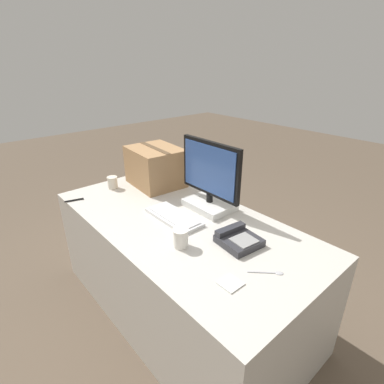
% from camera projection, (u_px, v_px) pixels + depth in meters
% --- Properties ---
extents(ground_plane, '(12.00, 12.00, 0.00)m').
position_uv_depth(ground_plane, '(182.00, 306.00, 2.17)').
color(ground_plane, brown).
extents(office_desk, '(1.80, 0.90, 0.71)m').
position_uv_depth(office_desk, '(181.00, 266.00, 2.02)').
color(office_desk, beige).
rests_on(office_desk, ground_plane).
extents(monitor, '(0.49, 0.24, 0.46)m').
position_uv_depth(monitor, '(209.00, 183.00, 1.96)').
color(monitor, white).
rests_on(monitor, office_desk).
extents(keyboard, '(0.40, 0.17, 0.03)m').
position_uv_depth(keyboard, '(174.00, 217.00, 1.88)').
color(keyboard, silver).
rests_on(keyboard, office_desk).
extents(desk_phone, '(0.22, 0.22, 0.07)m').
position_uv_depth(desk_phone, '(238.00, 239.00, 1.63)').
color(desk_phone, '#2D2D33').
rests_on(desk_phone, office_desk).
extents(paper_cup_left, '(0.08, 0.08, 0.09)m').
position_uv_depth(paper_cup_left, '(113.00, 183.00, 2.31)').
color(paper_cup_left, beige).
rests_on(paper_cup_left, office_desk).
extents(paper_cup_right, '(0.09, 0.09, 0.10)m').
position_uv_depth(paper_cup_right, '(181.00, 238.00, 1.59)').
color(paper_cup_right, white).
rests_on(paper_cup_right, office_desk).
extents(spoon, '(0.13, 0.13, 0.00)m').
position_uv_depth(spoon, '(272.00, 273.00, 1.41)').
color(spoon, '#B2B2B7').
rests_on(spoon, office_desk).
extents(cardboard_box, '(0.44, 0.38, 0.30)m').
position_uv_depth(cardboard_box, '(156.00, 166.00, 2.35)').
color(cardboard_box, '#9E754C').
rests_on(cardboard_box, office_desk).
extents(pen_marker, '(0.05, 0.13, 0.01)m').
position_uv_depth(pen_marker, '(74.00, 200.00, 2.12)').
color(pen_marker, black).
rests_on(pen_marker, office_desk).
extents(sticky_note_pad, '(0.10, 0.10, 0.01)m').
position_uv_depth(sticky_note_pad, '(230.00, 283.00, 1.34)').
color(sticky_note_pad, silver).
rests_on(sticky_note_pad, office_desk).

